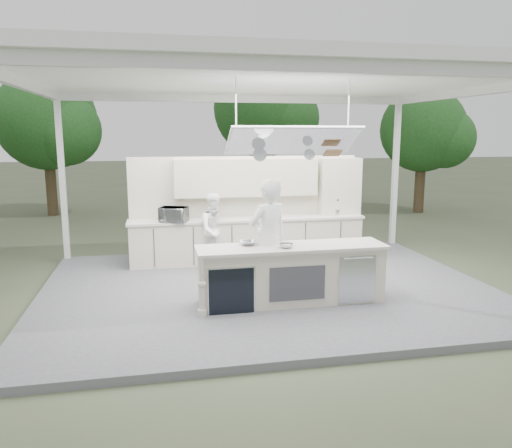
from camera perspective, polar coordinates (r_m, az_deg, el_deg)
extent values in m
plane|color=#454D35|center=(9.19, 1.28, -7.82)|extent=(90.00, 90.00, 0.00)
cube|color=#5D5D62|center=(9.17, 1.28, -7.47)|extent=(8.00, 6.00, 0.12)
cube|color=white|center=(12.86, 15.61, 5.46)|extent=(0.12, 0.12, 3.70)
cube|color=white|center=(11.62, -21.25, 4.65)|extent=(0.12, 0.12, 3.70)
cube|color=white|center=(8.77, 1.39, 16.33)|extent=(8.20, 6.20, 0.16)
cube|color=white|center=(5.98, 7.90, 17.47)|extent=(8.00, 0.12, 0.16)
cube|color=white|center=(11.60, -1.92, 14.09)|extent=(8.00, 0.12, 0.16)
cube|color=white|center=(8.76, -25.23, 14.33)|extent=(0.12, 6.00, 0.16)
cube|color=white|center=(10.35, 23.60, 13.70)|extent=(0.12, 6.00, 0.16)
cube|color=white|center=(7.90, 4.26, 9.48)|extent=(2.00, 0.71, 0.43)
cube|color=white|center=(7.90, 4.26, 9.48)|extent=(2.06, 0.76, 0.46)
cylinder|color=white|center=(7.72, -2.30, 13.00)|extent=(0.02, 0.02, 0.95)
cylinder|color=white|center=(8.20, 10.53, 12.69)|extent=(0.02, 0.02, 0.95)
cylinder|color=silver|center=(7.94, 0.44, 7.92)|extent=(0.22, 0.14, 0.21)
cylinder|color=silver|center=(8.09, 6.11, 7.91)|extent=(0.18, 0.12, 0.18)
cube|color=olive|center=(8.24, 8.75, 8.03)|extent=(0.28, 0.18, 0.12)
cube|color=beige|center=(8.23, 4.06, -5.87)|extent=(3.00, 0.70, 0.90)
cube|color=silver|center=(8.11, 4.10, -2.65)|extent=(3.10, 0.78, 0.05)
cylinder|color=beige|center=(7.64, -6.21, -7.14)|extent=(0.11, 0.11, 0.92)
cube|color=black|center=(7.72, -2.83, -7.69)|extent=(0.70, 0.04, 0.72)
cube|color=silver|center=(7.71, -2.83, -7.69)|extent=(0.74, 0.03, 0.72)
cube|color=#393A3E|center=(7.91, 4.76, -6.79)|extent=(0.90, 0.02, 0.55)
cube|color=silver|center=(8.24, 11.49, -6.26)|extent=(0.62, 0.02, 0.78)
cube|color=beige|center=(10.84, -0.93, -1.87)|extent=(5.00, 0.65, 0.90)
cube|color=silver|center=(10.74, -0.94, 0.61)|extent=(5.08, 0.72, 0.05)
cube|color=beige|center=(11.00, -1.23, 1.89)|extent=(5.00, 0.10, 2.25)
cube|color=beige|center=(10.80, -1.12, 5.34)|extent=(3.10, 0.38, 0.80)
cube|color=beige|center=(11.34, 9.45, 4.17)|extent=(0.90, 0.45, 1.30)
cube|color=olive|center=(11.34, 9.45, 4.17)|extent=(0.84, 0.40, 0.03)
cylinder|color=silver|center=(11.25, 9.14, 1.36)|extent=(0.20, 0.20, 0.12)
cylinder|color=black|center=(11.22, 9.17, 2.16)|extent=(0.17, 0.17, 0.20)
cylinder|color=black|center=(11.38, 10.79, 1.35)|extent=(0.16, 0.16, 0.10)
cone|color=black|center=(11.35, 10.82, 2.20)|extent=(0.14, 0.14, 0.24)
cylinder|color=#473823|center=(18.93, -22.37, 4.10)|extent=(0.36, 0.36, 2.10)
sphere|color=#2C5C22|center=(18.85, -22.84, 10.88)|extent=(3.40, 3.40, 3.40)
sphere|color=#2C5C22|center=(18.23, -20.95, 9.98)|extent=(2.38, 2.38, 2.38)
cylinder|color=#473823|center=(21.05, 0.69, 5.92)|extent=(0.36, 0.36, 2.45)
sphere|color=#2C5C22|center=(21.01, 0.70, 13.08)|extent=(4.00, 4.00, 4.00)
sphere|color=#2C5C22|center=(20.59, 3.29, 12.00)|extent=(2.80, 2.80, 2.80)
cylinder|color=#473823|center=(19.11, 18.19, 4.15)|extent=(0.36, 0.36, 1.92)
sphere|color=#2C5C22|center=(19.02, 18.54, 10.19)|extent=(3.00, 3.00, 3.00)
sphere|color=#2C5C22|center=(18.94, 20.76, 9.15)|extent=(2.10, 2.10, 2.10)
imported|color=white|center=(8.20, 1.40, -1.86)|extent=(0.87, 0.75, 2.03)
imported|color=white|center=(10.32, -4.66, -0.71)|extent=(0.87, 0.76, 1.54)
imported|color=silver|center=(10.35, -9.40, 1.08)|extent=(0.64, 0.54, 0.30)
imported|color=#AEB0B5|center=(8.13, -0.91, -2.17)|extent=(0.28, 0.28, 0.07)
imported|color=#BBBDC2|center=(7.94, 3.47, -2.49)|extent=(0.29, 0.29, 0.07)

